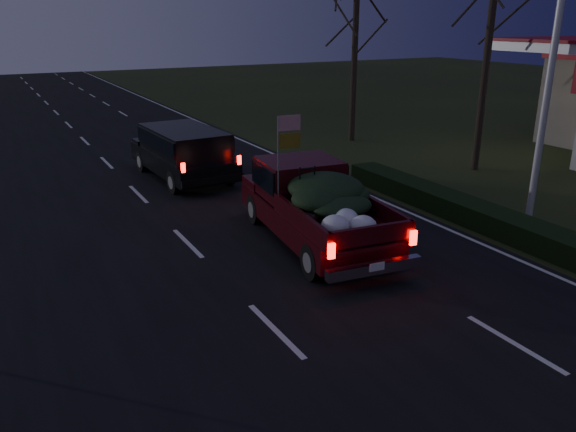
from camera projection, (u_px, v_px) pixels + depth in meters
name	position (u px, v px, depth m)	size (l,w,h in m)	color
ground	(276.00, 331.00, 10.64)	(120.00, 120.00, 0.00)	black
road_asphalt	(276.00, 331.00, 10.64)	(14.00, 120.00, 0.02)	black
hedge_row	(462.00, 209.00, 16.57)	(1.00, 10.00, 0.60)	black
light_pole	(558.00, 24.00, 14.79)	(0.50, 0.90, 9.16)	silver
bare_tree_far	(356.00, 28.00, 25.71)	(3.60, 3.60, 7.00)	black
pickup_truck	(315.00, 201.00, 14.58)	(2.86, 5.99, 3.03)	#3D080E
lead_suv	(183.00, 148.00, 20.39)	(2.47, 5.43, 1.53)	black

